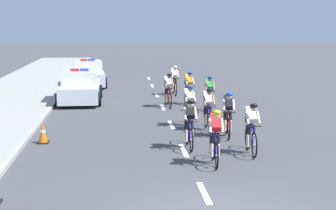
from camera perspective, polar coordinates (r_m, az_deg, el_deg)
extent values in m
cube|color=#9E9E99|center=(24.55, -12.06, -0.09)|extent=(0.16, 60.00, 0.13)
cube|color=white|center=(12.37, 3.82, -9.19)|extent=(0.14, 1.60, 0.01)
cube|color=white|center=(16.18, 1.65, -4.79)|extent=(0.14, 1.60, 0.01)
cube|color=white|center=(20.07, 0.34, -2.08)|extent=(0.14, 1.60, 0.01)
cube|color=white|center=(23.99, -0.55, -0.25)|extent=(0.14, 1.60, 0.01)
cube|color=white|center=(27.94, -1.18, 1.06)|extent=(0.14, 1.60, 0.01)
cube|color=white|center=(31.90, -1.66, 2.05)|extent=(0.14, 1.60, 0.01)
cube|color=white|center=(35.86, -2.04, 2.82)|extent=(0.14, 1.60, 0.01)
torus|color=black|center=(14.20, 5.14, -5.30)|extent=(0.11, 0.73, 0.72)
cylinder|color=#99999E|center=(14.20, 5.14, -5.30)|extent=(0.07, 0.07, 0.06)
torus|color=black|center=(15.16, 4.81, -4.37)|extent=(0.11, 0.73, 0.72)
cylinder|color=#99999E|center=(15.16, 4.81, -4.37)|extent=(0.07, 0.07, 0.06)
cylinder|color=#1E1E99|center=(14.51, 5.02, -2.80)|extent=(0.08, 0.55, 0.04)
cylinder|color=#1E1E99|center=(14.41, 5.06, -4.20)|extent=(0.08, 0.48, 0.63)
cylinder|color=#1E1E99|center=(14.77, 4.94, -3.80)|extent=(0.04, 0.04, 0.65)
cylinder|color=black|center=(14.18, 5.14, -3.17)|extent=(0.42, 0.06, 0.03)
cube|color=black|center=(14.70, 4.95, -2.49)|extent=(0.12, 0.23, 0.05)
cube|color=red|center=(14.54, 5.01, -1.81)|extent=(0.33, 0.57, 0.46)
cube|color=black|center=(14.68, 4.96, -2.34)|extent=(0.30, 0.22, 0.18)
cylinder|color=black|center=(14.71, 5.31, -3.69)|extent=(0.13, 0.23, 0.40)
cylinder|color=beige|center=(14.70, 5.32, -4.77)|extent=(0.10, 0.16, 0.36)
cylinder|color=black|center=(14.70, 4.61, -3.70)|extent=(0.12, 0.18, 0.40)
cylinder|color=beige|center=(14.68, 4.62, -4.77)|extent=(0.10, 0.13, 0.36)
cylinder|color=beige|center=(14.35, 5.71, -2.17)|extent=(0.11, 0.41, 0.35)
cylinder|color=beige|center=(14.33, 4.44, -2.17)|extent=(0.11, 0.41, 0.35)
sphere|color=beige|center=(14.20, 5.12, -1.09)|extent=(0.19, 0.19, 0.19)
ellipsoid|color=yellow|center=(14.18, 5.13, -0.84)|extent=(0.26, 0.33, 0.24)
torus|color=black|center=(15.46, 9.05, -4.19)|extent=(0.08, 0.73, 0.72)
cylinder|color=#99999E|center=(15.46, 9.05, -4.19)|extent=(0.06, 0.06, 0.06)
torus|color=black|center=(16.41, 8.37, -3.40)|extent=(0.08, 0.73, 0.72)
cylinder|color=#99999E|center=(16.41, 8.37, -3.40)|extent=(0.06, 0.06, 0.06)
cylinder|color=#1E1E99|center=(15.78, 8.78, -1.92)|extent=(0.06, 0.55, 0.04)
cylinder|color=#1E1E99|center=(15.67, 8.88, -3.20)|extent=(0.06, 0.48, 0.63)
cylinder|color=#1E1E99|center=(16.03, 8.62, -2.85)|extent=(0.04, 0.04, 0.65)
cylinder|color=black|center=(15.44, 9.03, -2.24)|extent=(0.42, 0.05, 0.03)
cube|color=black|center=(15.96, 8.65, -1.64)|extent=(0.11, 0.22, 0.05)
cube|color=white|center=(15.81, 8.75, -1.01)|extent=(0.31, 0.56, 0.44)
cube|color=black|center=(15.95, 8.66, -1.51)|extent=(0.29, 0.21, 0.18)
cylinder|color=black|center=(15.98, 8.98, -2.75)|extent=(0.12, 0.23, 0.40)
cylinder|color=beige|center=(15.96, 9.01, -3.74)|extent=(0.10, 0.16, 0.36)
cylinder|color=black|center=(15.95, 8.35, -2.76)|extent=(0.12, 0.17, 0.40)
cylinder|color=beige|center=(15.93, 8.38, -3.75)|extent=(0.10, 0.13, 0.36)
cylinder|color=beige|center=(15.64, 9.47, -1.32)|extent=(0.09, 0.40, 0.35)
cylinder|color=beige|center=(15.58, 8.32, -1.34)|extent=(0.09, 0.40, 0.35)
sphere|color=beige|center=(15.48, 8.98, -0.33)|extent=(0.19, 0.19, 0.19)
ellipsoid|color=black|center=(15.46, 9.00, -0.10)|extent=(0.24, 0.32, 0.24)
torus|color=black|center=(15.95, 2.46, -3.67)|extent=(0.05, 0.72, 0.72)
cylinder|color=#99999E|center=(15.95, 2.46, -3.67)|extent=(0.06, 0.06, 0.06)
torus|color=black|center=(16.92, 2.04, -2.94)|extent=(0.05, 0.72, 0.72)
cylinder|color=#99999E|center=(16.92, 2.04, -2.94)|extent=(0.06, 0.06, 0.06)
cylinder|color=#1E1E99|center=(16.28, 2.28, -1.48)|extent=(0.04, 0.55, 0.04)
cylinder|color=#1E1E99|center=(16.17, 2.35, -2.72)|extent=(0.04, 0.48, 0.63)
cylinder|color=#1E1E99|center=(16.53, 2.18, -2.39)|extent=(0.04, 0.04, 0.65)
cylinder|color=black|center=(15.94, 2.43, -1.78)|extent=(0.42, 0.03, 0.03)
cube|color=black|center=(16.47, 2.19, -1.22)|extent=(0.10, 0.22, 0.05)
cube|color=black|center=(16.31, 2.25, -0.60)|extent=(0.28, 0.55, 0.46)
cube|color=black|center=(16.45, 2.20, -1.09)|extent=(0.28, 0.20, 0.18)
cylinder|color=black|center=(16.48, 2.52, -2.29)|extent=(0.11, 0.22, 0.40)
cylinder|color=beige|center=(16.45, 2.55, -3.25)|extent=(0.09, 0.15, 0.36)
cylinder|color=black|center=(16.46, 1.90, -2.30)|extent=(0.11, 0.17, 0.40)
cylinder|color=beige|center=(16.43, 1.93, -3.26)|extent=(0.09, 0.12, 0.36)
cylinder|color=beige|center=(16.13, 2.91, -0.90)|extent=(0.08, 0.40, 0.35)
cylinder|color=beige|center=(16.09, 1.78, -0.92)|extent=(0.08, 0.40, 0.35)
sphere|color=beige|center=(15.98, 2.39, 0.07)|extent=(0.19, 0.19, 0.19)
ellipsoid|color=black|center=(15.96, 2.39, 0.29)|extent=(0.23, 0.31, 0.24)
torus|color=black|center=(17.63, 6.42, -2.50)|extent=(0.13, 0.72, 0.72)
cylinder|color=#99999E|center=(17.63, 6.42, -2.50)|extent=(0.07, 0.07, 0.06)
torus|color=black|center=(18.61, 6.18, -1.89)|extent=(0.13, 0.72, 0.72)
cylinder|color=#99999E|center=(18.61, 6.18, -1.89)|extent=(0.07, 0.07, 0.06)
cylinder|color=#B21919|center=(17.97, 6.34, -0.53)|extent=(0.10, 0.55, 0.04)
cylinder|color=#B21919|center=(17.86, 6.37, -1.65)|extent=(0.10, 0.48, 0.63)
cylinder|color=#B21919|center=(18.22, 6.27, -1.37)|extent=(0.04, 0.04, 0.65)
cylinder|color=black|center=(17.63, 6.43, -0.79)|extent=(0.42, 0.08, 0.03)
cube|color=black|center=(18.17, 6.29, -0.30)|extent=(0.13, 0.23, 0.05)
cube|color=black|center=(18.01, 6.33, 0.26)|extent=(0.34, 0.57, 0.47)
cube|color=black|center=(18.15, 6.30, -0.19)|extent=(0.30, 0.23, 0.18)
cylinder|color=black|center=(18.16, 6.57, -1.28)|extent=(0.14, 0.23, 0.40)
cylinder|color=beige|center=(18.14, 6.58, -2.15)|extent=(0.11, 0.16, 0.36)
cylinder|color=black|center=(18.15, 6.01, -1.28)|extent=(0.13, 0.18, 0.40)
cylinder|color=beige|center=(18.12, 6.01, -2.15)|extent=(0.10, 0.13, 0.36)
cylinder|color=beige|center=(17.82, 6.90, -0.01)|extent=(0.12, 0.41, 0.35)
cylinder|color=beige|center=(17.79, 5.87, 0.00)|extent=(0.12, 0.41, 0.35)
sphere|color=beige|center=(17.68, 6.42, 0.88)|extent=(0.19, 0.19, 0.19)
ellipsoid|color=blue|center=(17.66, 6.43, 1.08)|extent=(0.27, 0.34, 0.24)
torus|color=black|center=(18.64, 4.43, -1.84)|extent=(0.06, 0.72, 0.72)
cylinder|color=#99999E|center=(18.64, 4.43, -1.84)|extent=(0.06, 0.06, 0.06)
torus|color=black|center=(19.61, 4.03, -1.30)|extent=(0.06, 0.72, 0.72)
cylinder|color=#99999E|center=(19.61, 4.03, -1.30)|extent=(0.06, 0.06, 0.06)
cylinder|color=#1E1E99|center=(18.99, 4.26, 0.01)|extent=(0.05, 0.55, 0.04)
cylinder|color=#1E1E99|center=(18.87, 4.32, -1.05)|extent=(0.05, 0.48, 0.63)
cylinder|color=#1E1E99|center=(19.23, 4.17, -0.80)|extent=(0.04, 0.04, 0.65)
cylinder|color=black|center=(18.65, 4.40, -0.22)|extent=(0.42, 0.04, 0.03)
cube|color=black|center=(19.18, 4.18, 0.22)|extent=(0.11, 0.22, 0.05)
cube|color=white|center=(19.02, 4.24, 0.76)|extent=(0.29, 0.55, 0.47)
cube|color=black|center=(19.16, 4.19, 0.33)|extent=(0.29, 0.21, 0.18)
cylinder|color=black|center=(19.18, 4.46, -0.71)|extent=(0.12, 0.23, 0.40)
cylinder|color=#9E7051|center=(19.15, 4.49, -1.52)|extent=(0.09, 0.16, 0.36)
cylinder|color=black|center=(19.15, 3.93, -0.71)|extent=(0.11, 0.17, 0.40)
cylinder|color=#9E7051|center=(19.12, 3.95, -1.53)|extent=(0.09, 0.12, 0.36)
cylinder|color=#9E7051|center=(18.84, 4.81, 0.51)|extent=(0.09, 0.40, 0.35)
cylinder|color=#9E7051|center=(18.80, 3.84, 0.51)|extent=(0.09, 0.40, 0.35)
sphere|color=#9E7051|center=(18.70, 4.37, 1.35)|extent=(0.19, 0.19, 0.19)
ellipsoid|color=black|center=(18.68, 4.38, 1.55)|extent=(0.24, 0.32, 0.24)
torus|color=black|center=(19.37, 2.46, -1.41)|extent=(0.08, 0.73, 0.72)
cylinder|color=#99999E|center=(19.37, 2.46, -1.41)|extent=(0.06, 0.06, 0.06)
torus|color=black|center=(20.34, 1.97, -0.91)|extent=(0.08, 0.73, 0.72)
cylinder|color=#99999E|center=(20.34, 1.97, -0.91)|extent=(0.06, 0.06, 0.06)
cylinder|color=white|center=(19.71, 2.24, 0.36)|extent=(0.06, 0.55, 0.04)
cylinder|color=white|center=(19.60, 2.32, -0.66)|extent=(0.06, 0.48, 0.63)
cylinder|color=white|center=(19.96, 2.14, -0.42)|extent=(0.04, 0.04, 0.65)
cylinder|color=black|center=(19.38, 2.42, 0.14)|extent=(0.42, 0.05, 0.03)
cube|color=black|center=(19.90, 2.15, 0.56)|extent=(0.11, 0.22, 0.05)
cube|color=white|center=(19.75, 2.21, 1.08)|extent=(0.30, 0.56, 0.44)
cube|color=black|center=(19.89, 2.15, 0.67)|extent=(0.29, 0.21, 0.18)
cylinder|color=black|center=(19.91, 2.43, -0.33)|extent=(0.12, 0.23, 0.40)
cylinder|color=tan|center=(19.87, 2.46, -1.12)|extent=(0.10, 0.16, 0.36)
cylinder|color=black|center=(19.88, 1.92, -0.34)|extent=(0.12, 0.17, 0.40)
cylinder|color=tan|center=(19.84, 1.95, -1.13)|extent=(0.10, 0.13, 0.36)
cylinder|color=tan|center=(19.58, 2.78, 0.86)|extent=(0.09, 0.40, 0.35)
cylinder|color=tan|center=(19.52, 1.85, 0.84)|extent=(0.09, 0.40, 0.35)
sphere|color=tan|center=(19.43, 2.36, 1.66)|extent=(0.19, 0.19, 0.19)
ellipsoid|color=blue|center=(19.41, 2.37, 1.84)|extent=(0.24, 0.32, 0.24)
torus|color=black|center=(22.67, 4.46, 0.10)|extent=(0.09, 0.73, 0.72)
cylinder|color=#99999E|center=(22.67, 4.46, 0.10)|extent=(0.06, 0.06, 0.06)
torus|color=black|center=(23.66, 4.23, 0.47)|extent=(0.09, 0.73, 0.72)
cylinder|color=#99999E|center=(23.66, 4.23, 0.47)|extent=(0.06, 0.06, 0.06)
cylinder|color=#B21919|center=(23.04, 4.37, 1.59)|extent=(0.07, 0.55, 0.04)
cylinder|color=#B21919|center=(22.91, 4.40, 0.73)|extent=(0.07, 0.48, 0.63)
cylinder|color=#B21919|center=(23.28, 4.32, 0.91)|extent=(0.04, 0.04, 0.65)
cylinder|color=black|center=(22.70, 4.46, 1.43)|extent=(0.42, 0.06, 0.03)
cube|color=black|center=(23.23, 4.33, 1.75)|extent=(0.11, 0.23, 0.05)
cube|color=green|center=(23.08, 4.36, 2.21)|extent=(0.32, 0.57, 0.44)
cube|color=black|center=(23.22, 4.33, 1.85)|extent=(0.29, 0.22, 0.18)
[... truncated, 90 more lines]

